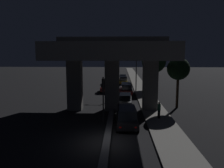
% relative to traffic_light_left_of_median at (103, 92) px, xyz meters
% --- Properties ---
extents(ground_plane, '(200.00, 200.00, 0.00)m').
position_rel_traffic_light_left_of_median_xyz_m(ground_plane, '(0.68, -4.91, -3.16)').
color(ground_plane, black).
extents(median_divider, '(0.55, 126.00, 0.32)m').
position_rel_traffic_light_left_of_median_xyz_m(median_divider, '(0.68, 30.09, -3.00)').
color(median_divider, '#4C4C51').
rests_on(median_divider, ground_plane).
extents(sidewalk_right, '(2.91, 126.00, 0.14)m').
position_rel_traffic_light_left_of_median_xyz_m(sidewalk_right, '(5.75, 23.09, -3.09)').
color(sidewalk_right, gray).
rests_on(sidewalk_right, ground_plane).
extents(elevated_overpass, '(13.30, 13.45, 8.89)m').
position_rel_traffic_light_left_of_median_xyz_m(elevated_overpass, '(0.68, 5.10, 3.48)').
color(elevated_overpass, '#5B5956').
rests_on(elevated_overpass, ground_plane).
extents(traffic_light_left_of_median, '(0.30, 0.49, 4.63)m').
position_rel_traffic_light_left_of_median_xyz_m(traffic_light_left_of_median, '(0.00, 0.00, 0.00)').
color(traffic_light_left_of_median, black).
rests_on(traffic_light_left_of_median, ground_plane).
extents(street_lamp, '(2.32, 0.32, 8.45)m').
position_rel_traffic_light_left_of_median_xyz_m(street_lamp, '(4.22, 18.65, 1.81)').
color(street_lamp, '#2D2D30').
rests_on(street_lamp, ground_plane).
extents(car_black_lead, '(2.15, 4.04, 1.89)m').
position_rel_traffic_light_left_of_median_xyz_m(car_black_lead, '(2.29, -1.32, -2.16)').
color(car_black_lead, black).
rests_on(car_black_lead, ground_plane).
extents(car_silver_second, '(1.96, 4.52, 1.60)m').
position_rel_traffic_light_left_of_median_xyz_m(car_silver_second, '(2.31, 7.36, -2.32)').
color(car_silver_second, gray).
rests_on(car_silver_second, ground_plane).
extents(car_dark_red_third, '(2.08, 4.53, 1.93)m').
position_rel_traffic_light_left_of_median_xyz_m(car_dark_red_third, '(2.67, 15.12, -2.15)').
color(car_dark_red_third, '#591414').
rests_on(car_dark_red_third, ground_plane).
extents(car_white_fourth, '(1.99, 4.56, 1.40)m').
position_rel_traffic_light_left_of_median_xyz_m(car_white_fourth, '(2.62, 20.92, -2.46)').
color(car_white_fourth, silver).
rests_on(car_white_fourth, ground_plane).
extents(car_taxi_yellow_fifth, '(2.09, 4.59, 1.77)m').
position_rel_traffic_light_left_of_median_xyz_m(car_taxi_yellow_fifth, '(2.24, 28.99, -2.22)').
color(car_taxi_yellow_fifth, gold).
rests_on(car_taxi_yellow_fifth, ground_plane).
extents(car_taxi_yellow_sixth, '(2.00, 4.81, 1.58)m').
position_rel_traffic_light_left_of_median_xyz_m(car_taxi_yellow_sixth, '(2.26, 35.19, -2.33)').
color(car_taxi_yellow_sixth, gold).
rests_on(car_taxi_yellow_sixth, ground_plane).
extents(car_dark_red_lead_oncoming, '(1.97, 4.06, 1.46)m').
position_rel_traffic_light_left_of_median_xyz_m(car_dark_red_lead_oncoming, '(-1.04, 18.06, -2.41)').
color(car_dark_red_lead_oncoming, '#591414').
rests_on(car_dark_red_lead_oncoming, ground_plane).
extents(car_dark_blue_second_oncoming, '(1.89, 4.23, 1.80)m').
position_rel_traffic_light_left_of_median_xyz_m(car_dark_blue_second_oncoming, '(-0.97, 30.02, -2.21)').
color(car_dark_blue_second_oncoming, '#141938').
rests_on(car_dark_blue_second_oncoming, ground_plane).
extents(motorcycle_red_filtering_near, '(0.32, 1.88, 1.40)m').
position_rel_traffic_light_left_of_median_xyz_m(motorcycle_red_filtering_near, '(1.54, 2.62, -2.56)').
color(motorcycle_red_filtering_near, black).
rests_on(motorcycle_red_filtering_near, ground_plane).
extents(motorcycle_white_filtering_mid, '(0.34, 1.84, 1.48)m').
position_rel_traffic_light_left_of_median_xyz_m(motorcycle_white_filtering_mid, '(1.25, 8.91, -2.53)').
color(motorcycle_white_filtering_mid, black).
rests_on(motorcycle_white_filtering_mid, ground_plane).
extents(motorcycle_black_filtering_far, '(0.33, 1.89, 1.42)m').
position_rel_traffic_light_left_of_median_xyz_m(motorcycle_black_filtering_far, '(1.62, 13.97, -2.56)').
color(motorcycle_black_filtering_far, black).
rests_on(motorcycle_black_filtering_far, ground_plane).
extents(pedestrian_on_sidewalk, '(0.33, 0.33, 1.73)m').
position_rel_traffic_light_left_of_median_xyz_m(pedestrian_on_sidewalk, '(5.75, 1.33, -2.15)').
color(pedestrian_on_sidewalk, black).
rests_on(pedestrian_on_sidewalk, sidewalk_right).
extents(roadside_tree_kerbside_near, '(2.84, 2.84, 6.43)m').
position_rel_traffic_light_left_of_median_xyz_m(roadside_tree_kerbside_near, '(8.95, 6.58, 1.79)').
color(roadside_tree_kerbside_near, '#2D2116').
rests_on(roadside_tree_kerbside_near, ground_plane).
extents(roadside_tree_kerbside_mid, '(4.74, 4.74, 7.88)m').
position_rel_traffic_light_left_of_median_xyz_m(roadside_tree_kerbside_mid, '(8.18, 22.05, 2.33)').
color(roadside_tree_kerbside_mid, '#38281C').
rests_on(roadside_tree_kerbside_mid, ground_plane).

